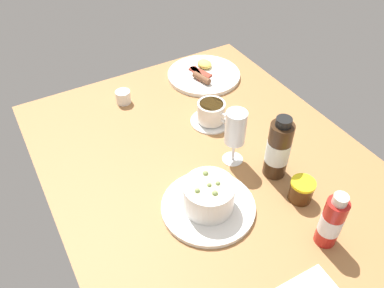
# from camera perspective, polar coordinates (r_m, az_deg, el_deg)

# --- Properties ---
(ground_plane) EXTENTS (1.10, 0.84, 0.03)m
(ground_plane) POSITION_cam_1_polar(r_m,az_deg,el_deg) (1.06, 3.11, -4.03)
(ground_plane) COLOR #9E6B3D
(porridge_bowl) EXTENTS (0.23, 0.23, 0.09)m
(porridge_bowl) POSITION_cam_1_polar(r_m,az_deg,el_deg) (0.93, 2.46, -8.03)
(porridge_bowl) COLOR white
(porridge_bowl) RESTS_ON ground_plane
(coffee_cup) EXTENTS (0.13, 0.12, 0.07)m
(coffee_cup) POSITION_cam_1_polar(r_m,az_deg,el_deg) (1.17, 2.85, 4.56)
(coffee_cup) COLOR white
(coffee_cup) RESTS_ON ground_plane
(creamer_jug) EXTENTS (0.06, 0.05, 0.05)m
(creamer_jug) POSITION_cam_1_polar(r_m,az_deg,el_deg) (1.28, -10.07, 6.85)
(creamer_jug) COLOR white
(creamer_jug) RESTS_ON ground_plane
(wine_glass) EXTENTS (0.06, 0.06, 0.16)m
(wine_glass) POSITION_cam_1_polar(r_m,az_deg,el_deg) (1.00, 6.42, 2.09)
(wine_glass) COLOR white
(wine_glass) RESTS_ON ground_plane
(jam_jar) EXTENTS (0.06, 0.06, 0.06)m
(jam_jar) POSITION_cam_1_polar(r_m,az_deg,el_deg) (0.99, 15.83, -6.57)
(jam_jar) COLOR #44260F
(jam_jar) RESTS_ON ground_plane
(sauce_bottle_red) EXTENTS (0.05, 0.05, 0.15)m
(sauce_bottle_red) POSITION_cam_1_polar(r_m,az_deg,el_deg) (0.90, 19.86, -10.71)
(sauce_bottle_red) COLOR #B21E19
(sauce_bottle_red) RESTS_ON ground_plane
(sauce_bottle_brown) EXTENTS (0.06, 0.06, 0.18)m
(sauce_bottle_brown) POSITION_cam_1_polar(r_m,az_deg,el_deg) (1.00, 12.58, -0.77)
(sauce_bottle_brown) COLOR #382314
(sauce_bottle_brown) RESTS_ON ground_plane
(breakfast_plate) EXTENTS (0.26, 0.26, 0.04)m
(breakfast_plate) POSITION_cam_1_polar(r_m,az_deg,el_deg) (1.39, 1.73, 10.23)
(breakfast_plate) COLOR white
(breakfast_plate) RESTS_ON ground_plane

